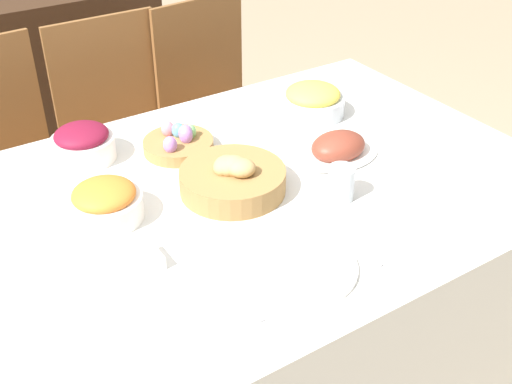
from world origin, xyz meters
TOP-DOWN VIEW (x-y plane):
  - ground_plane at (0.00, 0.00)m, footprint 12.00×12.00m
  - dining_table at (0.00, 0.00)m, footprint 1.65×1.10m
  - chair_far_left at (-0.43, 0.89)m, footprint 0.45×0.45m
  - chair_far_center at (0.02, 0.89)m, footprint 0.42×0.42m
  - chair_far_right at (0.43, 0.89)m, footprint 0.46×0.46m
  - sideboard at (-0.08, 1.70)m, footprint 1.15×0.44m
  - bread_basket at (-0.02, 0.01)m, footprint 0.28×0.28m
  - egg_basket at (-0.04, 0.27)m, footprint 0.20×0.20m
  - ham_platter at (0.32, 0.00)m, footprint 0.26×0.18m
  - carrot_bowl at (-0.35, 0.07)m, footprint 0.18×0.18m
  - beet_salad_bowl at (-0.29, 0.37)m, footprint 0.18×0.18m
  - pineapple_bowl at (0.42, 0.25)m, footprint 0.20×0.20m
  - dinner_plate at (-0.07, -0.34)m, footprint 0.27×0.27m
  - fork at (-0.23, -0.34)m, footprint 0.02×0.19m
  - knife at (0.09, -0.34)m, footprint 0.02×0.19m
  - spoon at (0.12, -0.34)m, footprint 0.02×0.19m
  - drinking_cup at (0.19, -0.17)m, footprint 0.07×0.07m
  - butter_dish at (-0.37, -0.15)m, footprint 0.13×0.08m

SIDE VIEW (x-z plane):
  - ground_plane at x=0.00m, z-range 0.00..0.00m
  - dining_table at x=0.00m, z-range 0.00..0.76m
  - sideboard at x=-0.08m, z-range 0.00..0.86m
  - chair_far_left at x=-0.43m, z-range 0.03..0.97m
  - chair_far_center at x=0.02m, z-range 0.03..0.97m
  - chair_far_right at x=0.43m, z-range 0.03..0.97m
  - fork at x=-0.23m, z-range 0.76..0.77m
  - knife at x=0.09m, z-range 0.76..0.77m
  - spoon at x=0.12m, z-range 0.76..0.77m
  - dinner_plate at x=-0.07m, z-range 0.76..0.77m
  - butter_dish at x=-0.37m, z-range 0.76..0.80m
  - egg_basket at x=-0.04m, z-range 0.75..0.83m
  - ham_platter at x=0.32m, z-range 0.75..0.83m
  - bread_basket at x=-0.02m, z-range 0.75..0.86m
  - drinking_cup at x=0.19m, z-range 0.76..0.86m
  - carrot_bowl at x=-0.35m, z-range 0.76..0.86m
  - pineapple_bowl at x=0.42m, z-range 0.76..0.86m
  - beet_salad_bowl at x=-0.29m, z-range 0.76..0.86m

